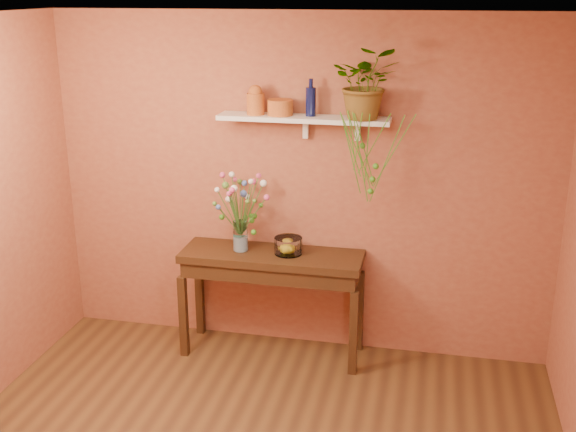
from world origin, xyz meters
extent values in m
plane|color=silver|center=(0.00, 0.00, 2.70)|extent=(4.00, 4.00, 0.00)
cube|color=#A25E3F|center=(0.00, 2.00, 1.35)|extent=(4.00, 0.04, 2.70)
cube|color=#3B2211|center=(-0.17, 1.75, 0.84)|extent=(1.43, 0.46, 0.06)
cube|color=#3B2211|center=(-0.17, 1.75, 0.75)|extent=(1.37, 0.42, 0.12)
cube|color=#3B2211|center=(-0.86, 1.55, 0.34)|extent=(0.06, 0.06, 0.68)
cube|color=#3B2211|center=(0.51, 1.55, 0.34)|extent=(0.06, 0.06, 0.68)
cube|color=#3B2211|center=(-0.86, 1.95, 0.34)|extent=(0.06, 0.06, 0.68)
cube|color=#3B2211|center=(0.51, 1.95, 0.34)|extent=(0.06, 0.06, 0.68)
cube|color=white|center=(0.05, 1.87, 1.92)|extent=(1.30, 0.24, 0.04)
cube|color=white|center=(0.05, 1.97, 1.83)|extent=(0.04, 0.05, 0.15)
cube|color=white|center=(0.45, 1.97, 1.83)|extent=(0.04, 0.05, 0.15)
cylinder|color=#BF5E24|center=(-0.32, 1.86, 2.02)|extent=(0.16, 0.16, 0.16)
sphere|color=#BF5E24|center=(-0.32, 1.86, 2.11)|extent=(0.11, 0.11, 0.11)
cylinder|color=#BF5E24|center=(-0.13, 1.88, 2.00)|extent=(0.25, 0.25, 0.12)
cylinder|color=#0B103A|center=(0.10, 1.89, 2.04)|extent=(0.08, 0.08, 0.21)
cylinder|color=#0B103A|center=(0.10, 1.89, 2.18)|extent=(0.03, 0.03, 0.06)
imported|color=#3D801D|center=(0.51, 1.85, 2.20)|extent=(0.51, 0.45, 0.52)
cylinder|color=#3D801D|center=(0.43, 1.74, 1.83)|extent=(0.06, 0.03, 0.37)
cylinder|color=#3A8323|center=(0.43, 1.69, 1.77)|extent=(0.16, 0.09, 0.49)
cylinder|color=#3A8323|center=(0.49, 1.70, 1.74)|extent=(0.18, 0.05, 0.56)
cylinder|color=#3D801D|center=(0.60, 1.72, 1.78)|extent=(0.24, 0.13, 0.48)
cylinder|color=#3A8323|center=(0.55, 1.69, 1.75)|extent=(0.04, 0.17, 0.54)
cylinder|color=#3A8323|center=(0.74, 1.73, 1.73)|extent=(0.30, 0.13, 0.58)
cylinder|color=#3D801D|center=(0.49, 1.64, 1.74)|extent=(0.22, 0.23, 0.56)
cylinder|color=#3A8323|center=(0.44, 1.65, 1.71)|extent=(0.14, 0.20, 0.62)
cylinder|color=#3A8323|center=(0.53, 1.68, 1.75)|extent=(0.15, 0.16, 0.54)
cylinder|color=#3D801D|center=(0.48, 1.68, 1.80)|extent=(0.06, 0.07, 0.43)
cylinder|color=#3A8323|center=(0.69, 1.70, 1.67)|extent=(0.24, 0.17, 0.69)
cylinder|color=#3A8323|center=(0.50, 1.71, 1.68)|extent=(0.12, 0.11, 0.69)
sphere|color=#3D801D|center=(0.60, 1.65, 1.54)|extent=(0.05, 0.05, 0.05)
sphere|color=#3D801D|center=(0.51, 1.74, 1.76)|extent=(0.05, 0.05, 0.05)
sphere|color=#3D801D|center=(0.62, 1.68, 1.63)|extent=(0.05, 0.05, 0.05)
sphere|color=#3D801D|center=(0.59, 1.69, 1.44)|extent=(0.05, 0.05, 0.05)
cylinder|color=white|center=(-0.43, 1.76, 0.99)|extent=(0.12, 0.12, 0.24)
cylinder|color=silver|center=(-0.43, 1.76, 0.93)|extent=(0.11, 0.11, 0.12)
cylinder|color=#386B28|center=(-0.42, 1.64, 1.22)|extent=(0.02, 0.24, 0.43)
sphere|color=#D9497F|center=(-0.42, 1.52, 1.43)|extent=(0.04, 0.04, 0.04)
cylinder|color=#386B28|center=(-0.43, 1.68, 1.21)|extent=(0.01, 0.17, 0.42)
sphere|color=white|center=(-0.42, 1.59, 1.42)|extent=(0.05, 0.05, 0.05)
cylinder|color=#386B28|center=(-0.40, 1.73, 1.18)|extent=(0.05, 0.07, 0.35)
sphere|color=#4866B5|center=(-0.38, 1.70, 1.36)|extent=(0.06, 0.06, 0.06)
cylinder|color=#386B28|center=(-0.37, 1.66, 1.17)|extent=(0.11, 0.20, 0.34)
sphere|color=#587B2E|center=(-0.31, 1.57, 1.34)|extent=(0.04, 0.04, 0.04)
cylinder|color=#386B28|center=(-0.35, 1.70, 1.16)|extent=(0.15, 0.12, 0.32)
sphere|color=#587B2E|center=(-0.28, 1.65, 1.32)|extent=(0.03, 0.03, 0.03)
cylinder|color=#386B28|center=(-0.31, 1.71, 1.18)|extent=(0.24, 0.11, 0.35)
sphere|color=#D9497F|center=(-0.19, 1.66, 1.35)|extent=(0.05, 0.05, 0.05)
cylinder|color=#386B28|center=(-0.38, 1.76, 1.22)|extent=(0.10, 0.01, 0.44)
sphere|color=white|center=(-0.34, 1.75, 1.44)|extent=(0.04, 0.04, 0.04)
cylinder|color=#386B28|center=(-0.35, 1.78, 1.12)|extent=(0.16, 0.05, 0.24)
sphere|color=#3D801D|center=(-0.27, 1.80, 1.24)|extent=(0.04, 0.04, 0.04)
cylinder|color=#386B28|center=(-0.34, 1.79, 1.21)|extent=(0.18, 0.07, 0.41)
sphere|color=white|center=(-0.25, 1.82, 1.41)|extent=(0.06, 0.06, 0.06)
cylinder|color=#386B28|center=(-0.36, 1.79, 1.24)|extent=(0.14, 0.08, 0.47)
sphere|color=#D9497F|center=(-0.29, 1.83, 1.47)|extent=(0.04, 0.04, 0.04)
cylinder|color=#386B28|center=(-0.39, 1.82, 1.20)|extent=(0.08, 0.13, 0.40)
sphere|color=#D9497F|center=(-0.35, 1.88, 1.40)|extent=(0.05, 0.05, 0.05)
cylinder|color=#386B28|center=(-0.41, 1.81, 1.15)|extent=(0.04, 0.11, 0.28)
sphere|color=white|center=(-0.40, 1.86, 1.28)|extent=(0.05, 0.05, 0.05)
cylinder|color=#386B28|center=(-0.42, 1.80, 1.20)|extent=(0.02, 0.10, 0.39)
sphere|color=#4866B5|center=(-0.41, 1.85, 1.40)|extent=(0.05, 0.05, 0.05)
cylinder|color=#386B28|center=(-0.43, 1.80, 1.16)|extent=(0.01, 0.09, 0.31)
sphere|color=#587B2E|center=(-0.43, 1.84, 1.31)|extent=(0.04, 0.04, 0.04)
cylinder|color=#386B28|center=(-0.46, 1.87, 1.19)|extent=(0.06, 0.24, 0.37)
sphere|color=#587B2E|center=(-0.49, 1.99, 1.37)|extent=(0.04, 0.04, 0.04)
cylinder|color=#386B28|center=(-0.46, 1.80, 1.21)|extent=(0.07, 0.10, 0.42)
sphere|color=#D9497F|center=(-0.49, 1.85, 1.42)|extent=(0.04, 0.04, 0.04)
cylinder|color=#386B28|center=(-0.47, 1.79, 1.24)|extent=(0.09, 0.07, 0.46)
sphere|color=white|center=(-0.51, 1.82, 1.47)|extent=(0.05, 0.05, 0.05)
cylinder|color=#386B28|center=(-0.48, 1.79, 1.17)|extent=(0.11, 0.08, 0.33)
sphere|color=#3D801D|center=(-0.53, 1.83, 1.33)|extent=(0.03, 0.03, 0.03)
cylinder|color=#386B28|center=(-0.48, 1.77, 1.14)|extent=(0.10, 0.03, 0.28)
sphere|color=white|center=(-0.52, 1.78, 1.28)|extent=(0.05, 0.05, 0.05)
cylinder|color=#386B28|center=(-0.50, 1.76, 1.24)|extent=(0.14, 0.01, 0.47)
sphere|color=#D9497F|center=(-0.56, 1.76, 1.48)|extent=(0.05, 0.05, 0.05)
cylinder|color=#386B28|center=(-0.46, 1.76, 1.17)|extent=(0.08, 0.01, 0.34)
sphere|color=#D9497F|center=(-0.50, 1.76, 1.34)|extent=(0.04, 0.04, 0.04)
cylinder|color=#386B28|center=(-0.51, 1.72, 1.19)|extent=(0.16, 0.08, 0.38)
sphere|color=white|center=(-0.59, 1.69, 1.38)|extent=(0.04, 0.04, 0.04)
cylinder|color=#386B28|center=(-0.50, 1.70, 1.13)|extent=(0.14, 0.13, 0.26)
sphere|color=#4866B5|center=(-0.56, 1.63, 1.26)|extent=(0.04, 0.04, 0.04)
cylinder|color=#386B28|center=(-0.51, 1.69, 1.14)|extent=(0.16, 0.14, 0.28)
sphere|color=#587B2E|center=(-0.59, 1.63, 1.28)|extent=(0.04, 0.04, 0.04)
cylinder|color=#386B28|center=(-0.46, 1.68, 1.22)|extent=(0.07, 0.17, 0.44)
sphere|color=#587B2E|center=(-0.49, 1.60, 1.44)|extent=(0.06, 0.06, 0.06)
cylinder|color=#386B28|center=(-0.44, 1.67, 1.20)|extent=(0.04, 0.18, 0.38)
sphere|color=#D9497F|center=(-0.46, 1.58, 1.38)|extent=(0.04, 0.04, 0.04)
sphere|color=#3D801D|center=(-0.41, 1.84, 1.12)|extent=(0.04, 0.04, 0.04)
sphere|color=#3D801D|center=(-0.37, 1.88, 1.12)|extent=(0.04, 0.04, 0.04)
sphere|color=#3D801D|center=(-0.33, 1.75, 1.13)|extent=(0.04, 0.04, 0.04)
sphere|color=#3D801D|center=(-0.58, 1.75, 1.14)|extent=(0.04, 0.04, 0.04)
sphere|color=#3D801D|center=(-0.34, 1.85, 1.13)|extent=(0.04, 0.04, 0.04)
sphere|color=#3D801D|center=(-0.30, 1.67, 1.06)|extent=(0.04, 0.04, 0.04)
cylinder|color=white|center=(-0.04, 1.76, 0.93)|extent=(0.22, 0.22, 0.13)
cylinder|color=white|center=(-0.04, 1.76, 0.87)|extent=(0.21, 0.21, 0.01)
sphere|color=yellow|center=(-0.05, 1.77, 0.92)|extent=(0.09, 0.09, 0.09)
cube|color=teal|center=(-0.45, 1.76, 0.93)|extent=(0.07, 0.05, 0.13)
camera|label=1|loc=(1.04, -3.26, 2.86)|focal=43.85mm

